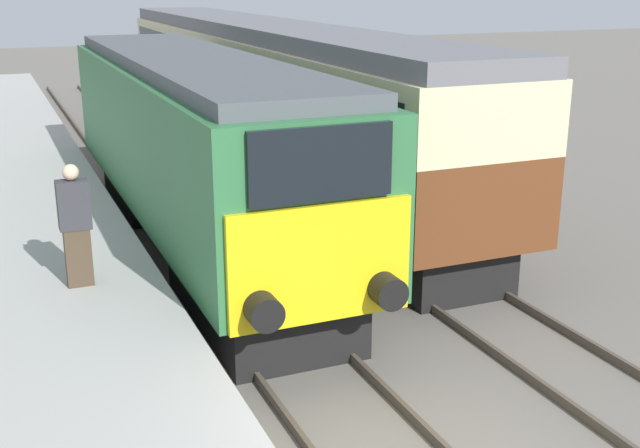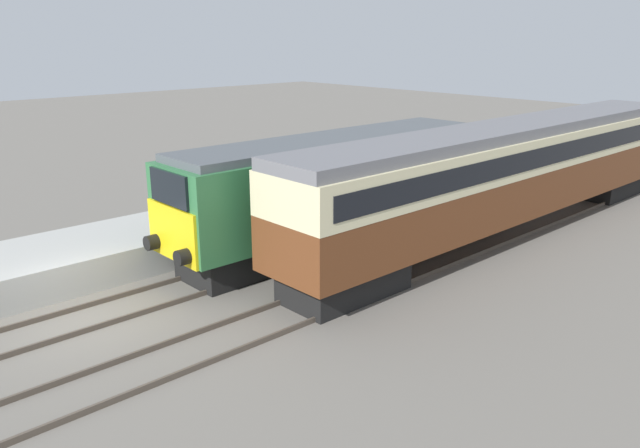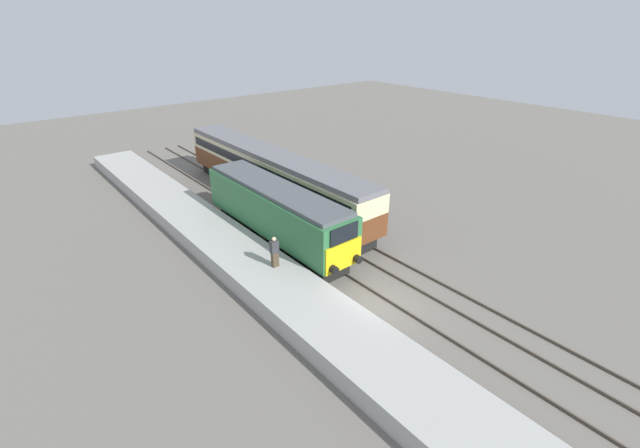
% 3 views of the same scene
% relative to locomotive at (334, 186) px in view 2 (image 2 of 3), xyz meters
% --- Properties ---
extents(ground_plane, '(120.00, 120.00, 0.00)m').
position_rel_locomotive_xyz_m(ground_plane, '(0.00, -9.04, -2.12)').
color(ground_plane, slate).
extents(platform_left, '(3.50, 50.00, 1.02)m').
position_rel_locomotive_xyz_m(platform_left, '(-3.30, -1.04, -1.61)').
color(platform_left, '#A8A8A3').
rests_on(platform_left, ground_plane).
extents(rails_near_track, '(1.51, 60.00, 0.14)m').
position_rel_locomotive_xyz_m(rails_near_track, '(0.00, -4.04, -2.05)').
color(rails_near_track, '#4C4238').
rests_on(rails_near_track, ground_plane).
extents(rails_far_track, '(1.50, 60.00, 0.14)m').
position_rel_locomotive_xyz_m(rails_far_track, '(3.40, -4.04, -2.05)').
color(rails_far_track, '#4C4238').
rests_on(rails_far_track, ground_plane).
extents(locomotive, '(2.70, 12.94, 3.83)m').
position_rel_locomotive_xyz_m(locomotive, '(0.00, 0.00, 0.00)').
color(locomotive, black).
rests_on(locomotive, ground_plane).
extents(passenger_carriage, '(2.75, 21.39, 4.09)m').
position_rel_locomotive_xyz_m(passenger_carriage, '(3.40, 5.66, 0.37)').
color(passenger_carriage, black).
rests_on(passenger_carriage, ground_plane).
extents(person_on_platform, '(0.44, 0.26, 1.77)m').
position_rel_locomotive_xyz_m(person_on_platform, '(-2.71, -3.79, -0.22)').
color(person_on_platform, '#473828').
rests_on(person_on_platform, platform_left).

